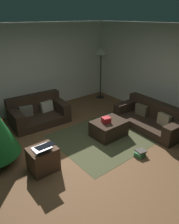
# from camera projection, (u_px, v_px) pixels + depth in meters

# --- Properties ---
(ground_plane) EXTENTS (6.40, 6.40, 0.00)m
(ground_plane) POSITION_uv_depth(u_px,v_px,m) (87.00, 159.00, 4.48)
(ground_plane) COLOR brown
(rear_partition) EXTENTS (6.40, 0.12, 2.60)m
(rear_partition) POSITION_uv_depth(u_px,v_px,m) (20.00, 71.00, 6.17)
(rear_partition) COLOR silver
(rear_partition) RESTS_ON ground_plane
(corner_partition) EXTENTS (0.12, 6.40, 2.60)m
(corner_partition) POSITION_uv_depth(u_px,v_px,m) (178.00, 75.00, 5.74)
(corner_partition) COLOR silver
(corner_partition) RESTS_ON ground_plane
(couch_left) EXTENTS (1.59, 1.04, 0.73)m
(couch_left) POSITION_uv_depth(u_px,v_px,m) (38.00, 112.00, 5.97)
(couch_left) COLOR #332319
(couch_left) RESTS_ON ground_plane
(couch_right) EXTENTS (0.97, 1.94, 0.66)m
(couch_right) POSITION_uv_depth(u_px,v_px,m) (151.00, 118.00, 5.70)
(couch_right) COLOR #332319
(couch_right) RESTS_ON ground_plane
(ottoman) EXTENTS (0.82, 0.61, 0.40)m
(ottoman) POSITION_uv_depth(u_px,v_px,m) (109.00, 128.00, 5.29)
(ottoman) COLOR #332319
(ottoman) RESTS_ON ground_plane
(gift_box) EXTENTS (0.23, 0.21, 0.13)m
(gift_box) POSITION_uv_depth(u_px,v_px,m) (106.00, 120.00, 5.12)
(gift_box) COLOR red
(gift_box) RESTS_ON ottoman
(tv_remote) EXTENTS (0.10, 0.17, 0.02)m
(tv_remote) POSITION_uv_depth(u_px,v_px,m) (108.00, 119.00, 5.27)
(tv_remote) COLOR black
(tv_remote) RESTS_ON ottoman
(side_table) EXTENTS (0.52, 0.44, 0.49)m
(side_table) POSITION_uv_depth(u_px,v_px,m) (43.00, 159.00, 4.08)
(side_table) COLOR #4C3323
(side_table) RESTS_ON ground_plane
(laptop) EXTENTS (0.34, 0.38, 0.17)m
(laptop) POSITION_uv_depth(u_px,v_px,m) (43.00, 147.00, 3.92)
(laptop) COLOR silver
(laptop) RESTS_ON side_table
(book_stack) EXTENTS (0.28, 0.23, 0.13)m
(book_stack) POSITION_uv_depth(u_px,v_px,m) (140.00, 153.00, 4.56)
(book_stack) COLOR #387A47
(book_stack) RESTS_ON ground_plane
(corner_lamp) EXTENTS (0.36, 0.36, 1.80)m
(corner_lamp) POSITION_uv_depth(u_px,v_px,m) (101.00, 55.00, 7.23)
(corner_lamp) COLOR black
(corner_lamp) RESTS_ON ground_plane
(area_rug) EXTENTS (2.60, 2.00, 0.01)m
(area_rug) POSITION_uv_depth(u_px,v_px,m) (108.00, 135.00, 5.37)
(area_rug) COLOR #44462A
(area_rug) RESTS_ON ground_plane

